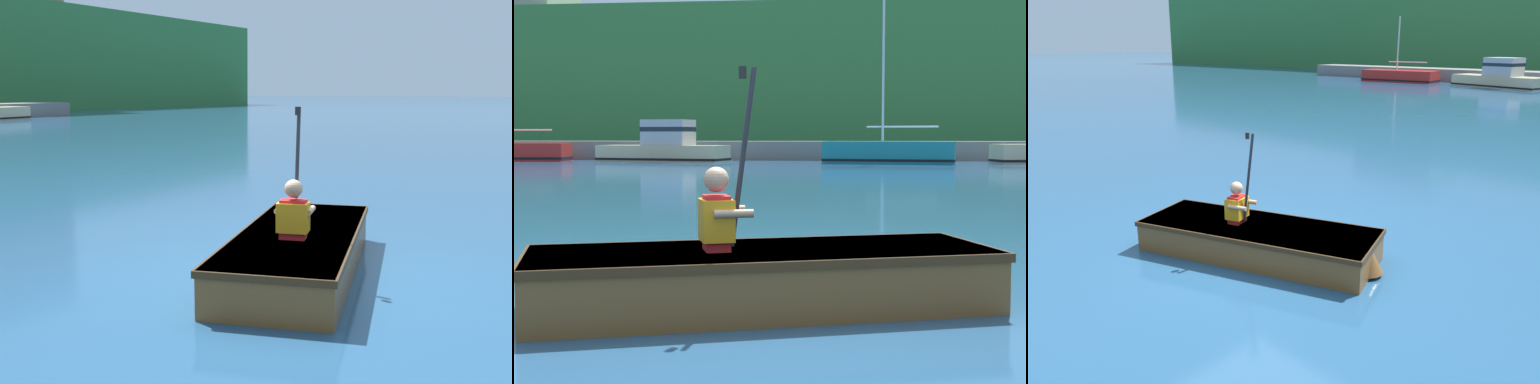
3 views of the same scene
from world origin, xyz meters
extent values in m
plane|color=navy|center=(0.00, 0.00, 0.00)|extent=(300.00, 300.00, 0.00)
cube|color=#387A3D|center=(0.00, 50.13, 4.48)|extent=(120.00, 20.00, 8.95)
cube|color=slate|center=(0.00, 32.79, 0.45)|extent=(49.97, 2.40, 0.90)
cylinder|color=silver|center=(-14.72, 29.54, 1.43)|extent=(2.97, 0.39, 0.07)
cube|color=#197A84|center=(2.11, 27.75, 0.47)|extent=(5.55, 2.46, 0.93)
cube|color=black|center=(2.11, 27.75, 0.16)|extent=(5.60, 2.50, 0.10)
cylinder|color=silver|center=(1.84, 27.79, 3.84)|extent=(0.10, 0.10, 5.82)
cylinder|color=silver|center=(2.64, 27.67, 1.53)|extent=(2.93, 0.50, 0.07)
cube|color=#CCB789|center=(-7.88, 29.13, 0.37)|extent=(6.11, 3.09, 0.74)
cube|color=black|center=(-7.88, 29.13, 0.13)|extent=(6.16, 3.13, 0.10)
cube|color=#B2B2B7|center=(-7.59, 29.06, 1.31)|extent=(2.34, 1.85, 1.14)
cube|color=#19232D|center=(-7.59, 29.06, 1.45)|extent=(2.36, 1.88, 0.20)
cube|color=brown|center=(0.12, -0.02, 0.21)|extent=(3.28, 2.03, 0.41)
cube|color=#432A13|center=(0.12, -0.02, 0.38)|extent=(3.33, 2.08, 0.06)
cube|color=#432A13|center=(0.12, -0.02, 0.37)|extent=(2.81, 1.71, 0.02)
cone|color=brown|center=(1.53, 0.46, 0.23)|extent=(0.48, 0.48, 0.37)
cube|color=brown|center=(-0.10, -0.10, 0.36)|extent=(0.49, 1.03, 0.03)
cube|color=red|center=(-0.17, -0.12, 0.60)|extent=(0.23, 0.28, 0.37)
cube|color=orange|center=(-0.17, -0.12, 0.62)|extent=(0.29, 0.34, 0.28)
sphere|color=tan|center=(-0.17, -0.12, 0.89)|extent=(0.17, 0.17, 0.17)
cylinder|color=tan|center=(-0.04, -0.24, 0.67)|extent=(0.26, 0.14, 0.06)
cylinder|color=tan|center=(-0.13, 0.05, 0.67)|extent=(0.26, 0.14, 0.06)
cylinder|color=#232328|center=(0.00, -0.07, 1.03)|extent=(0.19, 0.10, 1.20)
cylinder|color=black|center=(0.00, -0.07, 1.59)|extent=(0.05, 0.05, 0.08)
camera|label=1|loc=(-5.28, -2.99, 1.79)|focal=45.00mm
camera|label=2|loc=(0.75, -5.24, 1.18)|focal=55.00mm
camera|label=3|loc=(4.59, -4.27, 2.70)|focal=35.00mm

